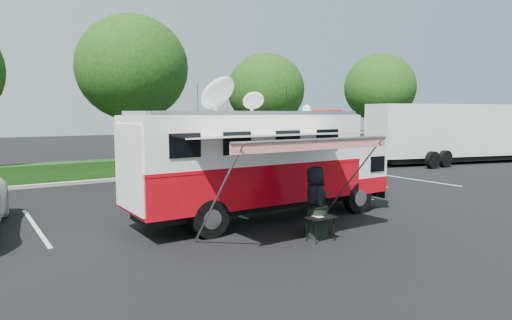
{
  "coord_description": "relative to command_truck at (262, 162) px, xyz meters",
  "views": [
    {
      "loc": [
        -8.35,
        -12.22,
        3.49
      ],
      "look_at": [
        0.0,
        0.5,
        1.9
      ],
      "focal_mm": 32.0,
      "sensor_mm": 36.0,
      "label": 1
    }
  ],
  "objects": [
    {
      "name": "folding_chair",
      "position": [
        0.4,
        -2.4,
        -1.22
      ],
      "size": [
        0.62,
        0.65,
        1.08
      ],
      "color": "black",
      "rests_on": "ground_plane"
    },
    {
      "name": "semi_trailer",
      "position": [
        20.72,
        6.51,
        0.26
      ],
      "size": [
        13.33,
        6.11,
        4.03
      ],
      "color": "silver",
      "rests_on": "ground_plane"
    },
    {
      "name": "person",
      "position": [
        0.2,
        -2.4,
        -1.87
      ],
      "size": [
        0.97,
        1.14,
        1.98
      ],
      "primitive_type": "imported",
      "rotation": [
        0.0,
        0.0,
        1.14
      ],
      "color": "black",
      "rests_on": "ground_plane"
    },
    {
      "name": "stall_lines",
      "position": [
        -0.42,
        3.0,
        -1.87
      ],
      "size": [
        24.12,
        5.5,
        0.01
      ],
      "color": "silver",
      "rests_on": "ground_plane"
    },
    {
      "name": "command_truck",
      "position": [
        0.0,
        0.0,
        0.0
      ],
      "size": [
        9.09,
        2.5,
        4.37
      ],
      "color": "black",
      "rests_on": "ground_plane"
    },
    {
      "name": "awning",
      "position": [
        -0.81,
        -2.6,
        0.94
      ],
      "size": [
        4.96,
        2.57,
        3.0
      ],
      "color": "silver",
      "rests_on": "ground_plane"
    },
    {
      "name": "folding_table",
      "position": [
        -0.14,
        -3.03,
        -1.24
      ],
      "size": [
        0.81,
        0.58,
        0.68
      ],
      "color": "black",
      "rests_on": "ground_plane"
    },
    {
      "name": "ground_plane",
      "position": [
        0.08,
        0.0,
        -1.87
      ],
      "size": [
        120.0,
        120.0,
        0.0
      ],
      "primitive_type": "plane",
      "color": "black",
      "rests_on": "ground"
    },
    {
      "name": "back_border",
      "position": [
        1.22,
        12.9,
        3.13
      ],
      "size": [
        60.0,
        6.14,
        8.87
      ],
      "color": "#9E998E",
      "rests_on": "ground_plane"
    },
    {
      "name": "trash_bin",
      "position": [
        0.01,
        -2.73,
        -1.41
      ],
      "size": [
        0.61,
        0.61,
        0.92
      ],
      "color": "black",
      "rests_on": "ground_plane"
    }
  ]
}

